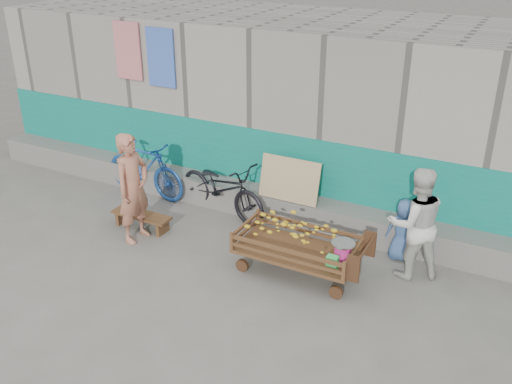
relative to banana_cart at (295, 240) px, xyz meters
The scene contains 9 objects.
ground 1.47m from the banana_cart, 135.13° to the right, with size 80.00×80.00×0.00m, color #5E5D55.
building_wall 3.37m from the banana_cart, 107.43° to the left, with size 12.00×3.50×3.00m.
banana_cart is the anchor object (origin of this frame).
bench 2.74m from the banana_cart, behind, with size 1.01×0.30×0.25m.
vendor_man 2.61m from the banana_cart, behind, with size 0.63×0.41×1.73m, color #AE6A50.
woman 1.64m from the banana_cart, 26.11° to the left, with size 0.79×0.61×1.62m, color silver.
child 1.62m from the banana_cart, 40.98° to the left, with size 0.46×0.30×0.95m, color #3C5E94.
bicycle_dark 2.11m from the banana_cart, 149.05° to the left, with size 0.64×1.85×0.97m, color black.
bicycle_blue 3.58m from the banana_cart, 162.34° to the left, with size 0.49×1.72×1.04m, color #1C4997.
Camera 1 is at (3.63, -5.32, 4.49)m, focal length 40.00 mm.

